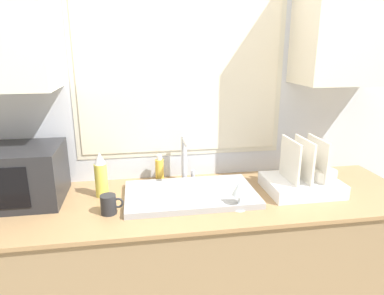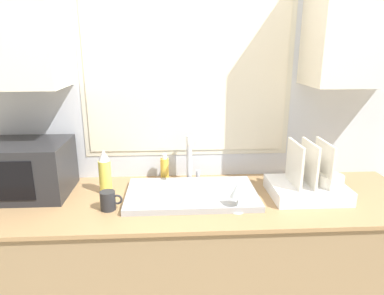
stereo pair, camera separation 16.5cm
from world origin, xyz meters
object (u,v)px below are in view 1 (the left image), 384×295
at_px(spray_bottle, 101,175).
at_px(wine_glass, 240,189).
at_px(faucet, 186,156).
at_px(soap_bottle, 160,170).
at_px(microwave, 14,175).
at_px(mug_near_sink, 109,204).
at_px(dish_rack, 303,180).

bearing_deg(spray_bottle, wine_glass, -21.87).
height_order(faucet, spray_bottle, faucet).
height_order(faucet, soap_bottle, faucet).
distance_m(microwave, mug_near_sink, 0.52).
relative_size(dish_rack, soap_bottle, 2.35).
distance_m(soap_bottle, wine_glass, 0.54).
height_order(spray_bottle, wine_glass, spray_bottle).
xyz_separation_m(dish_rack, soap_bottle, (-0.75, 0.27, 0.01)).
height_order(soap_bottle, mug_near_sink, soap_bottle).
height_order(faucet, wine_glass, faucet).
relative_size(microwave, soap_bottle, 2.83).
bearing_deg(faucet, wine_glass, -62.26).
bearing_deg(microwave, wine_glass, -14.11).
bearing_deg(soap_bottle, spray_bottle, -153.55).
bearing_deg(spray_bottle, dish_rack, -6.09).
height_order(soap_bottle, wine_glass, soap_bottle).
distance_m(faucet, dish_rack, 0.65).
bearing_deg(faucet, mug_near_sink, -141.33).
bearing_deg(soap_bottle, dish_rack, -19.64).
height_order(faucet, dish_rack, dish_rack).
bearing_deg(dish_rack, faucet, 158.98).
bearing_deg(mug_near_sink, faucet, 38.67).
xyz_separation_m(microwave, wine_glass, (1.07, -0.27, -0.03)).
relative_size(dish_rack, spray_bottle, 1.58).
distance_m(faucet, mug_near_sink, 0.53).
relative_size(mug_near_sink, wine_glass, 0.71).
relative_size(spray_bottle, wine_glass, 1.61).
bearing_deg(spray_bottle, faucet, 14.58).
height_order(dish_rack, spray_bottle, dish_rack).
xyz_separation_m(dish_rack, wine_glass, (-0.40, -0.15, 0.04)).
bearing_deg(wine_glass, dish_rack, 20.63).
relative_size(faucet, mug_near_sink, 2.53).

